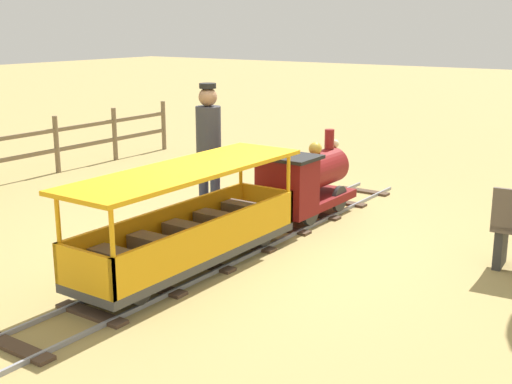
# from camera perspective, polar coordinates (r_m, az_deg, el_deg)

# --- Properties ---
(ground_plane) EXTENTS (60.00, 60.00, 0.00)m
(ground_plane) POSITION_cam_1_polar(r_m,az_deg,el_deg) (7.28, -0.14, -4.25)
(ground_plane) COLOR #A38C51
(track) EXTENTS (0.72, 6.40, 0.04)m
(track) POSITION_cam_1_polar(r_m,az_deg,el_deg) (7.15, -0.92, -4.47)
(track) COLOR gray
(track) RESTS_ON ground_plane
(locomotive) EXTENTS (0.68, 1.45, 0.98)m
(locomotive) POSITION_cam_1_polar(r_m,az_deg,el_deg) (7.99, 4.15, 0.99)
(locomotive) COLOR maroon
(locomotive) RESTS_ON ground_plane
(passenger_car) EXTENTS (0.78, 2.70, 0.97)m
(passenger_car) POSITION_cam_1_polar(r_m,az_deg,el_deg) (6.35, -5.70, -3.13)
(passenger_car) COLOR #3F3F3F
(passenger_car) RESTS_ON ground_plane
(conductor_person) EXTENTS (0.30, 0.30, 1.62)m
(conductor_person) POSITION_cam_1_polar(r_m,az_deg,el_deg) (8.02, -4.05, 4.48)
(conductor_person) COLOR #282D47
(conductor_person) RESTS_ON ground_plane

